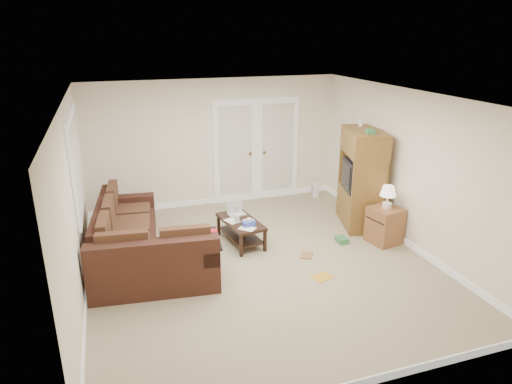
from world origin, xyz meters
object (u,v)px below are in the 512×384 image
object	(u,v)px
sectional_sofa	(138,246)
tv_armoire	(362,178)
side_cabinet	(385,222)
coffee_table	(241,230)

from	to	relation	value
sectional_sofa	tv_armoire	world-z (taller)	tv_armoire
tv_armoire	side_cabinet	world-z (taller)	tv_armoire
sectional_sofa	coffee_table	distance (m)	1.70
side_cabinet	sectional_sofa	bearing A→B (deg)	162.03
sectional_sofa	side_cabinet	distance (m)	3.97
sectional_sofa	tv_armoire	bearing A→B (deg)	11.63
coffee_table	side_cabinet	bearing A→B (deg)	-26.81
tv_armoire	side_cabinet	size ratio (longest dim) A/B	1.88
coffee_table	side_cabinet	size ratio (longest dim) A/B	1.05
tv_armoire	side_cabinet	distance (m)	0.97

